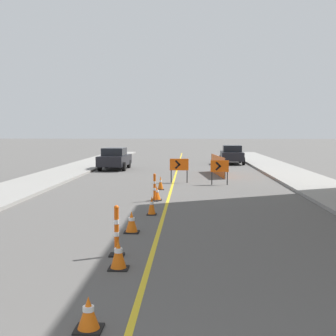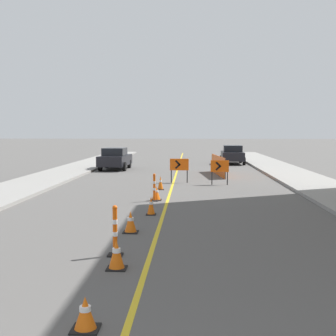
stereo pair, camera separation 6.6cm
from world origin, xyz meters
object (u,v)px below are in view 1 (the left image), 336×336
object	(u,v)px
traffic_cone_fourth	(152,206)
arrow_barricade_primary	(179,166)
traffic_cone_third	(132,222)
delineator_post_rear	(155,189)
parked_car_curb_near	(115,159)
traffic_cone_second	(118,255)
traffic_cone_nearest	(88,314)
traffic_cone_fifth	(156,193)
parked_car_curb_mid	(232,154)
traffic_cone_farthest	(161,183)
delineator_post_front	(117,234)
arrow_barricade_secondary	(220,167)

from	to	relation	value
traffic_cone_fourth	arrow_barricade_primary	world-z (taller)	arrow_barricade_primary
traffic_cone_third	delineator_post_rear	xyz separation A→B (m)	(0.22, 5.88, 0.18)
parked_car_curb_near	traffic_cone_second	bearing A→B (deg)	-78.28
traffic_cone_nearest	parked_car_curb_near	size ratio (longest dim) A/B	0.11
delineator_post_rear	parked_car_curb_near	world-z (taller)	parked_car_curb_near
traffic_cone_second	traffic_cone_fifth	world-z (taller)	traffic_cone_second
parked_car_curb_mid	traffic_cone_third	bearing A→B (deg)	-99.36
traffic_cone_nearest	delineator_post_rear	xyz separation A→B (m)	(0.06, 12.32, 0.24)
delineator_post_rear	parked_car_curb_near	xyz separation A→B (m)	(-4.01, 14.98, 0.32)
traffic_cone_farthest	delineator_post_front	distance (m)	11.94
arrow_barricade_secondary	parked_car_curb_mid	world-z (taller)	parked_car_curb_mid
traffic_cone_farthest	parked_car_curb_mid	distance (m)	18.15
traffic_cone_second	traffic_cone_fourth	size ratio (longest dim) A/B	0.97
traffic_cone_farthest	arrow_barricade_primary	xyz separation A→B (m)	(0.84, 3.04, 0.61)
traffic_cone_farthest	parked_car_curb_near	world-z (taller)	parked_car_curb_near
traffic_cone_nearest	traffic_cone_fifth	world-z (taller)	traffic_cone_fifth
arrow_barricade_primary	parked_car_curb_near	distance (m)	9.63
traffic_cone_third	traffic_cone_fifth	xyz separation A→B (m)	(0.28, 6.11, -0.01)
delineator_post_rear	parked_car_curb_near	size ratio (longest dim) A/B	0.26
delineator_post_rear	arrow_barricade_primary	distance (m)	6.74
traffic_cone_third	traffic_cone_fifth	size ratio (longest dim) A/B	1.02
traffic_cone_fourth	traffic_cone_farthest	distance (m)	6.72
traffic_cone_farthest	parked_car_curb_mid	world-z (taller)	parked_car_curb_mid
traffic_cone_second	arrow_barricade_secondary	size ratio (longest dim) A/B	0.48
traffic_cone_nearest	parked_car_curb_near	world-z (taller)	parked_car_curb_near
traffic_cone_third	parked_car_curb_near	size ratio (longest dim) A/B	0.14
arrow_barricade_secondary	traffic_cone_second	bearing A→B (deg)	-99.21
traffic_cone_second	arrow_barricade_primary	xyz separation A→B (m)	(0.93, 16.01, 0.63)
traffic_cone_nearest	delineator_post_rear	distance (m)	12.32
traffic_cone_second	delineator_post_front	distance (m)	1.07
arrow_barricade_primary	arrow_barricade_secondary	distance (m)	2.33
traffic_cone_second	arrow_barricade_primary	size ratio (longest dim) A/B	0.47
traffic_cone_fifth	parked_car_curb_mid	size ratio (longest dim) A/B	0.14
traffic_cone_nearest	traffic_cone_fourth	distance (m)	9.23
arrow_barricade_primary	arrow_barricade_secondary	bearing A→B (deg)	-22.51
traffic_cone_second	traffic_cone_third	bearing A→B (deg)	92.46
traffic_cone_fourth	arrow_barricade_primary	size ratio (longest dim) A/B	0.48
traffic_cone_second	arrow_barricade_primary	bearing A→B (deg)	86.67
traffic_cone_third	traffic_cone_fifth	world-z (taller)	traffic_cone_third
traffic_cone_fifth	traffic_cone_third	bearing A→B (deg)	-92.63
delineator_post_rear	arrow_barricade_secondary	distance (m)	6.53
traffic_cone_second	delineator_post_rear	size ratio (longest dim) A/B	0.55
traffic_cone_fifth	arrow_barricade_primary	bearing A→B (deg)	82.92
traffic_cone_fourth	arrow_barricade_primary	distance (m)	9.81
delineator_post_front	arrow_barricade_secondary	distance (m)	14.47
traffic_cone_fifth	delineator_post_front	xyz separation A→B (m)	(-0.33, -8.54, 0.21)
arrow_barricade_primary	parked_car_curb_mid	distance (m)	14.99
traffic_cone_fourth	parked_car_curb_near	distance (m)	18.55
traffic_cone_fourth	arrow_barricade_secondary	distance (m)	9.34
delineator_post_front	traffic_cone_nearest	bearing A→B (deg)	-87.00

